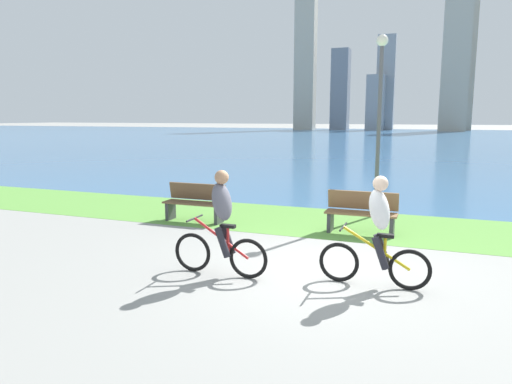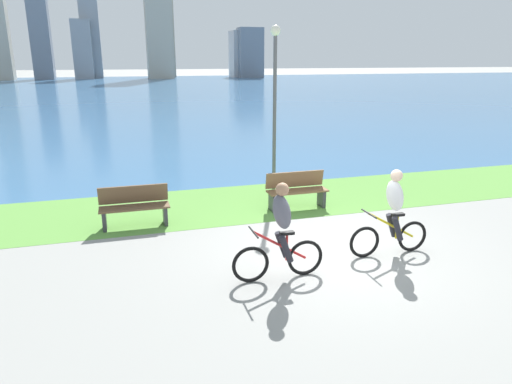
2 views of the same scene
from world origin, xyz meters
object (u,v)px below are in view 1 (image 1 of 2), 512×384
at_px(cyclist_lead, 221,224).
at_px(bench_far_along_path, 361,213).
at_px(cyclist_trailing, 378,232).
at_px(lamppost_tall, 380,102).
at_px(bench_near_path, 195,203).

relative_size(cyclist_lead, bench_far_along_path, 1.12).
bearing_deg(cyclist_lead, bench_far_along_path, 64.77).
bearing_deg(cyclist_trailing, lamppost_tall, 96.78).
bearing_deg(cyclist_lead, lamppost_tall, 72.52).
relative_size(bench_near_path, bench_far_along_path, 1.00).
bearing_deg(cyclist_trailing, bench_near_path, 147.22).
distance_m(cyclist_trailing, bench_near_path, 5.45).
bearing_deg(bench_near_path, bench_far_along_path, 2.93).
height_order(cyclist_trailing, bench_near_path, cyclist_trailing).
relative_size(cyclist_trailing, bench_far_along_path, 1.10).
xyz_separation_m(cyclist_lead, lamppost_tall, (1.73, 5.48, 2.01)).
distance_m(cyclist_lead, cyclist_trailing, 2.36).
xyz_separation_m(bench_far_along_path, lamppost_tall, (0.07, 1.97, 2.39)).
xyz_separation_m(bench_near_path, bench_far_along_path, (3.89, 0.20, 0.00)).
xyz_separation_m(cyclist_trailing, bench_near_path, (-4.57, 2.94, -0.38)).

